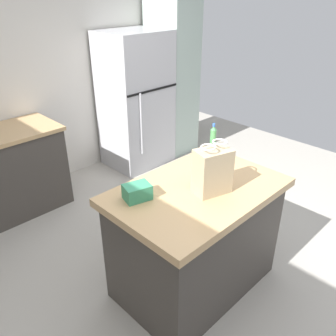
{
  "coord_description": "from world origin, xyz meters",
  "views": [
    {
      "loc": [
        -1.84,
        -1.41,
        2.2
      ],
      "look_at": [
        -0.18,
        0.27,
        0.96
      ],
      "focal_mm": 37.6,
      "sensor_mm": 36.0,
      "label": 1
    }
  ],
  "objects_px": {
    "shopping_bag": "(212,171)",
    "bottle": "(213,139)",
    "small_box": "(137,192)",
    "tall_cabinet": "(172,80)",
    "kitchen_island": "(195,238)",
    "refrigerator": "(136,101)"
  },
  "relations": [
    {
      "from": "bottle",
      "to": "shopping_bag",
      "type": "bearing_deg",
      "value": -141.73
    },
    {
      "from": "tall_cabinet",
      "to": "shopping_bag",
      "type": "xyz_separation_m",
      "value": [
        -1.77,
        -2.14,
        0.05
      ]
    },
    {
      "from": "small_box",
      "to": "bottle",
      "type": "relative_size",
      "value": 0.67
    },
    {
      "from": "refrigerator",
      "to": "shopping_bag",
      "type": "xyz_separation_m",
      "value": [
        -1.11,
        -2.14,
        0.21
      ]
    },
    {
      "from": "tall_cabinet",
      "to": "bottle",
      "type": "distance_m",
      "value": 2.15
    },
    {
      "from": "refrigerator",
      "to": "small_box",
      "type": "xyz_separation_m",
      "value": [
        -1.54,
        -1.85,
        0.1
      ]
    },
    {
      "from": "small_box",
      "to": "bottle",
      "type": "height_order",
      "value": "bottle"
    },
    {
      "from": "kitchen_island",
      "to": "refrigerator",
      "type": "relative_size",
      "value": 0.73
    },
    {
      "from": "refrigerator",
      "to": "shopping_bag",
      "type": "bearing_deg",
      "value": -117.43
    },
    {
      "from": "shopping_bag",
      "to": "small_box",
      "type": "bearing_deg",
      "value": 145.82
    },
    {
      "from": "kitchen_island",
      "to": "bottle",
      "type": "bearing_deg",
      "value": 29.51
    },
    {
      "from": "small_box",
      "to": "shopping_bag",
      "type": "bearing_deg",
      "value": -34.18
    },
    {
      "from": "refrigerator",
      "to": "tall_cabinet",
      "type": "bearing_deg",
      "value": 0.02
    },
    {
      "from": "shopping_bag",
      "to": "kitchen_island",
      "type": "bearing_deg",
      "value": 109.44
    },
    {
      "from": "shopping_bag",
      "to": "small_box",
      "type": "xyz_separation_m",
      "value": [
        -0.43,
        0.29,
        -0.11
      ]
    },
    {
      "from": "kitchen_island",
      "to": "bottle",
      "type": "height_order",
      "value": "bottle"
    },
    {
      "from": "shopping_bag",
      "to": "bottle",
      "type": "xyz_separation_m",
      "value": [
        0.51,
        0.4,
        -0.04
      ]
    },
    {
      "from": "kitchen_island",
      "to": "tall_cabinet",
      "type": "height_order",
      "value": "tall_cabinet"
    },
    {
      "from": "kitchen_island",
      "to": "refrigerator",
      "type": "xyz_separation_m",
      "value": [
        1.14,
        2.05,
        0.4
      ]
    },
    {
      "from": "kitchen_island",
      "to": "tall_cabinet",
      "type": "bearing_deg",
      "value": 48.53
    },
    {
      "from": "kitchen_island",
      "to": "small_box",
      "type": "distance_m",
      "value": 0.67
    },
    {
      "from": "bottle",
      "to": "tall_cabinet",
      "type": "bearing_deg",
      "value": 54.0
    }
  ]
}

